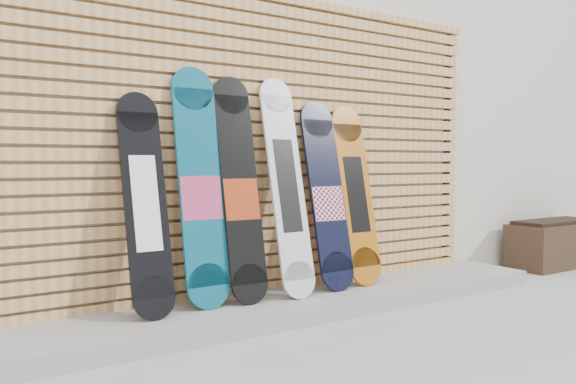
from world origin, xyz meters
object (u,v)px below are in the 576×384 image
planter_box (554,244)px  snowboard_5 (356,194)px  snowboard_0 (145,203)px  snowboard_3 (287,186)px  snowboard_1 (200,188)px  snowboard_2 (240,190)px  snowboard_4 (327,196)px

planter_box → snowboard_5: bearing=178.1°
planter_box → snowboard_5: (-2.55, 0.09, 0.58)m
snowboard_0 → snowboard_3: (1.02, -0.02, 0.09)m
planter_box → snowboard_1: size_ratio=0.67×
snowboard_2 → snowboard_4: snowboard_2 is taller
snowboard_2 → snowboard_1: bearing=176.2°
planter_box → snowboard_4: snowboard_4 is taller
snowboard_1 → snowboard_2: (0.28, -0.02, -0.02)m
snowboard_0 → snowboard_3: snowboard_3 is taller
planter_box → snowboard_3: size_ratio=0.68×
planter_box → snowboard_0: size_ratio=0.77×
snowboard_0 → snowboard_5: bearing=0.4°
snowboard_3 → snowboard_4: size_ratio=1.11×
snowboard_1 → snowboard_3: snowboard_1 is taller
snowboard_0 → snowboard_1: size_ratio=0.88×
snowboard_4 → snowboard_2: bearing=179.4°
snowboard_0 → snowboard_3: 1.03m
snowboard_1 → snowboard_5: 1.31m
snowboard_3 → snowboard_4: snowboard_3 is taller
snowboard_0 → snowboard_2: bearing=0.4°
snowboard_2 → snowboard_3: snowboard_3 is taller
snowboard_1 → snowboard_3: (0.64, -0.04, 0.00)m
planter_box → snowboard_0: bearing=179.0°
snowboard_3 → snowboard_4: 0.38m
planter_box → snowboard_2: size_ratio=0.69×
snowboard_1 → snowboard_3: size_ratio=1.01×
planter_box → snowboard_5: size_ratio=0.77×
planter_box → snowboard_5: 2.61m
snowboard_2 → snowboard_0: bearing=-179.6°
planter_box → snowboard_3: snowboard_3 is taller
snowboard_0 → snowboard_5: snowboard_5 is taller
snowboard_5 → snowboard_1: bearing=179.5°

